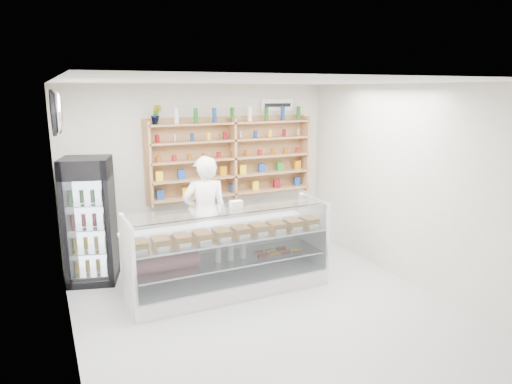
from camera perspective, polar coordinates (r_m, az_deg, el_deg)
room at (r=5.38m, az=1.79°, el=-1.48°), size 5.00×5.00×5.00m
display_counter at (r=6.33m, az=-3.39°, el=-9.42°), size 2.72×0.81×1.19m
shop_worker at (r=6.73m, az=-6.34°, el=-3.04°), size 0.73×0.55×1.80m
drinks_cooler at (r=6.87m, az=-20.03°, el=-3.38°), size 0.80×0.79×1.80m
wall_shelving at (r=7.63m, az=-2.92°, el=4.24°), size 2.84×0.28×1.33m
potted_plant at (r=7.17m, az=-12.37°, el=9.44°), size 0.20×0.18×0.30m
security_mirror at (r=5.84m, az=-23.58°, el=9.05°), size 0.15×0.50×0.50m
wall_sign at (r=8.05m, az=2.67°, el=10.81°), size 0.62×0.03×0.20m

